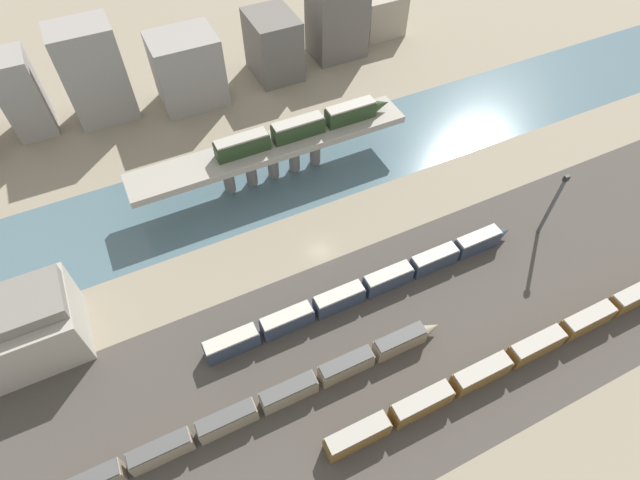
# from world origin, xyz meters

# --- Properties ---
(ground_plane) EXTENTS (400.00, 400.00, 0.00)m
(ground_plane) POSITION_xyz_m (0.00, 0.00, 0.00)
(ground_plane) COLOR gray
(railbed_yard) EXTENTS (280.00, 42.00, 0.01)m
(railbed_yard) POSITION_xyz_m (0.00, -24.00, 0.00)
(railbed_yard) COLOR #423D38
(railbed_yard) RESTS_ON ground
(river_water) EXTENTS (320.00, 25.53, 0.01)m
(river_water) POSITION_xyz_m (0.00, 23.64, 0.00)
(river_water) COLOR #47606B
(river_water) RESTS_ON ground
(bridge) EXTENTS (60.81, 8.69, 9.17)m
(bridge) POSITION_xyz_m (0.00, 23.64, 7.43)
(bridge) COLOR gray
(bridge) RESTS_ON ground
(train_on_bridge) EXTENTS (40.27, 3.19, 3.95)m
(train_on_bridge) POSITION_xyz_m (7.78, 23.64, 11.10)
(train_on_bridge) COLOR #23381E
(train_on_bridge) RESTS_ON bridge
(train_yard_near) EXTENTS (81.52, 2.85, 3.99)m
(train_yard_near) POSITION_xyz_m (24.39, -35.15, 1.96)
(train_yard_near) COLOR brown
(train_yard_near) RESTS_ON ground
(train_yard_mid) EXTENTS (63.53, 2.60, 3.78)m
(train_yard_mid) POSITION_xyz_m (-21.25, -24.53, 1.86)
(train_yard_mid) COLOR gray
(train_yard_mid) RESTS_ON ground
(train_yard_far) EXTENTS (63.21, 2.83, 3.96)m
(train_yard_far) POSITION_xyz_m (3.87, -12.69, 1.95)
(train_yard_far) COLOR #2D384C
(train_yard_far) RESTS_ON ground
(warehouse_building) EXTENTS (18.84, 14.02, 12.67)m
(warehouse_building) POSITION_xyz_m (-53.19, 2.64, 6.02)
(warehouse_building) COLOR #9E998E
(warehouse_building) RESTS_ON ground
(signal_tower) EXTENTS (1.00, 0.71, 15.62)m
(signal_tower) POSITION_xyz_m (42.36, -14.77, 8.01)
(signal_tower) COLOR #4C4C51
(signal_tower) RESTS_ON ground
(city_block_left) EXTENTS (8.64, 10.41, 19.20)m
(city_block_left) POSITION_xyz_m (-45.49, 64.16, 9.60)
(city_block_left) COLOR gray
(city_block_left) RESTS_ON ground
(city_block_center) EXTENTS (13.85, 10.61, 23.18)m
(city_block_center) POSITION_xyz_m (-28.78, 62.34, 11.59)
(city_block_center) COLOR gray
(city_block_center) RESTS_ON ground
(city_block_right) EXTENTS (15.77, 12.82, 17.54)m
(city_block_right) POSITION_xyz_m (-7.82, 58.70, 8.77)
(city_block_right) COLOR gray
(city_block_right) RESTS_ON ground
(city_block_far_right) EXTENTS (11.62, 14.71, 16.14)m
(city_block_far_right) POSITION_xyz_m (15.85, 61.18, 8.07)
(city_block_far_right) COLOR #605B56
(city_block_far_right) RESTS_ON ground
(city_block_tall) EXTENTS (14.34, 11.39, 19.18)m
(city_block_tall) POSITION_xyz_m (35.40, 62.75, 9.59)
(city_block_tall) COLOR #605B56
(city_block_tall) RESTS_ON ground
(city_block_low) EXTENTS (12.43, 8.11, 11.57)m
(city_block_low) POSITION_xyz_m (52.20, 66.22, 5.79)
(city_block_low) COLOR gray
(city_block_low) RESTS_ON ground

